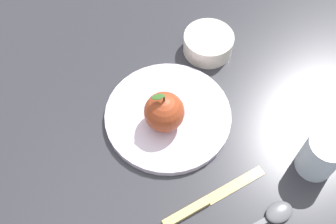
{
  "coord_description": "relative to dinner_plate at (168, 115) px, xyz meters",
  "views": [
    {
      "loc": [
        -0.02,
        0.33,
        0.64
      ],
      "look_at": [
        0.03,
        -0.03,
        0.02
      ],
      "focal_mm": 41.33,
      "sensor_mm": 36.0,
      "label": 1
    }
  ],
  "objects": [
    {
      "name": "cup",
      "position": [
        -0.27,
        0.06,
        0.04
      ],
      "size": [
        0.07,
        0.07,
        0.08
      ],
      "color": "silver",
      "rests_on": "ground_plane"
    },
    {
      "name": "dinner_plate",
      "position": [
        0.0,
        0.0,
        0.0
      ],
      "size": [
        0.24,
        0.24,
        0.01
      ],
      "color": "silver",
      "rests_on": "ground_plane"
    },
    {
      "name": "knife",
      "position": [
        -0.09,
        0.15,
        -0.0
      ],
      "size": [
        0.17,
        0.14,
        0.01
      ],
      "color": "#D8B766",
      "rests_on": "ground_plane"
    },
    {
      "name": "ground_plane",
      "position": [
        -0.03,
        0.03,
        -0.01
      ],
      "size": [
        2.4,
        2.4,
        0.0
      ],
      "primitive_type": "plane",
      "color": "#2D2D33"
    },
    {
      "name": "apple",
      "position": [
        0.0,
        0.02,
        0.04
      ],
      "size": [
        0.07,
        0.07,
        0.09
      ],
      "color": "#9E3D1E",
      "rests_on": "dinner_plate"
    },
    {
      "name": "side_bowl",
      "position": [
        -0.06,
        -0.18,
        0.02
      ],
      "size": [
        0.1,
        0.1,
        0.04
      ],
      "color": "silver",
      "rests_on": "ground_plane"
    },
    {
      "name": "spoon",
      "position": [
        -0.19,
        0.17,
        -0.0
      ],
      "size": [
        0.15,
        0.12,
        0.01
      ],
      "color": "#59595E",
      "rests_on": "ground_plane"
    }
  ]
}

